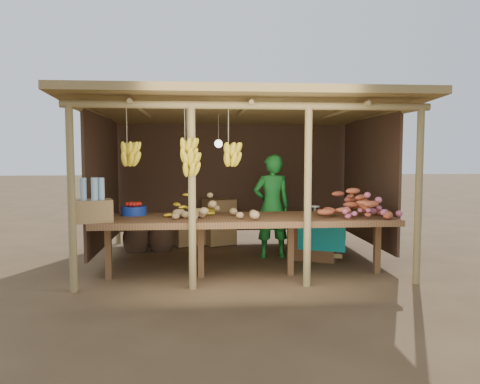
{
  "coord_description": "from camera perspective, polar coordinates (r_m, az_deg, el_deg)",
  "views": [
    {
      "loc": [
        -0.6,
        -7.07,
        1.62
      ],
      "look_at": [
        0.0,
        0.0,
        1.05
      ],
      "focal_mm": 35.0,
      "sensor_mm": 36.0,
      "label": 1
    }
  ],
  "objects": [
    {
      "name": "carton_stack",
      "position": [
        8.36,
        -3.82,
        -4.1
      ],
      "size": [
        1.17,
        0.56,
        0.81
      ],
      "color": "olive",
      "rests_on": "ground"
    },
    {
      "name": "stall_structure",
      "position": [
        7.07,
        -0.89,
        6.95
      ],
      "size": [
        4.7,
        3.5,
        2.43
      ],
      "color": "olive",
      "rests_on": "ground"
    },
    {
      "name": "vendor",
      "position": [
        7.35,
        3.9,
        -1.75
      ],
      "size": [
        0.63,
        0.45,
        1.62
      ],
      "primitive_type": "imported",
      "rotation": [
        0.0,
        0.0,
        3.25
      ],
      "color": "#1B7C28",
      "rests_on": "ground"
    },
    {
      "name": "tarp_crate",
      "position": [
        7.4,
        9.26,
        -5.36
      ],
      "size": [
        0.9,
        0.85,
        0.85
      ],
      "color": "brown",
      "rests_on": "ground"
    },
    {
      "name": "tomato_basin",
      "position": [
        6.51,
        -12.82,
        -2.11
      ],
      "size": [
        0.34,
        0.34,
        0.18
      ],
      "rotation": [
        0.0,
        0.0,
        0.38
      ],
      "color": "navy",
      "rests_on": "counter"
    },
    {
      "name": "counter",
      "position": [
        6.21,
        0.74,
        -3.57
      ],
      "size": [
        3.9,
        1.05,
        0.8
      ],
      "color": "brown",
      "rests_on": "ground"
    },
    {
      "name": "ground",
      "position": [
        7.28,
        0.0,
        -8.27
      ],
      "size": [
        60.0,
        60.0,
        0.0
      ],
      "primitive_type": "plane",
      "color": "brown",
      "rests_on": "ground"
    },
    {
      "name": "burlap_sacks",
      "position": [
        7.98,
        -11.06,
        -5.26
      ],
      "size": [
        0.86,
        0.45,
        0.61
      ],
      "color": "#473021",
      "rests_on": "ground"
    },
    {
      "name": "banana_pile",
      "position": [
        6.29,
        -6.1,
        -1.33
      ],
      "size": [
        0.67,
        0.55,
        0.35
      ],
      "primitive_type": null,
      "rotation": [
        0.0,
        0.0,
        0.39
      ],
      "color": "yellow",
      "rests_on": "counter"
    },
    {
      "name": "bottle_box",
      "position": [
        5.97,
        -17.41,
        -1.51
      ],
      "size": [
        0.51,
        0.45,
        0.54
      ],
      "color": "olive",
      "rests_on": "counter"
    },
    {
      "name": "onion_heap",
      "position": [
        6.33,
        14.92,
        -1.37
      ],
      "size": [
        0.94,
        0.7,
        0.36
      ],
      "primitive_type": null,
      "rotation": [
        0.0,
        0.0,
        0.24
      ],
      "color": "#B95970",
      "rests_on": "counter"
    },
    {
      "name": "potato_heap",
      "position": [
        6.08,
        -3.05,
        -1.42
      ],
      "size": [
        1.2,
        0.99,
        0.37
      ],
      "primitive_type": null,
      "rotation": [
        0.0,
        0.0,
        -0.42
      ],
      "color": "#A68555",
      "rests_on": "counter"
    },
    {
      "name": "sweet_potato_heap",
      "position": [
        6.28,
        13.34,
        -1.4
      ],
      "size": [
        0.98,
        0.61,
        0.36
      ],
      "primitive_type": null,
      "rotation": [
        0.0,
        0.0,
        -0.04
      ],
      "color": "#A24929",
      "rests_on": "counter"
    }
  ]
}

